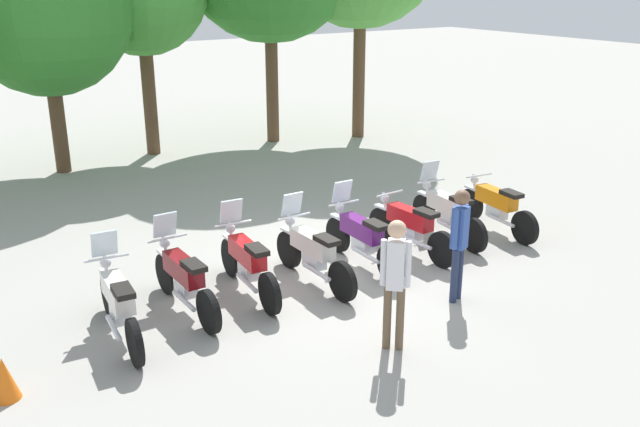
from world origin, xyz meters
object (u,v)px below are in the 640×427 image
object	(u,v)px
motorcycle_0	(118,303)
traffic_cone	(4,378)
motorcycle_7	(496,206)
person_1	(459,236)
motorcycle_1	(184,278)
motorcycle_2	(247,262)
person_0	(395,274)
tree_1	(44,9)
motorcycle_6	(447,212)
motorcycle_5	(410,226)
motorcycle_3	(313,252)
motorcycle_4	(362,237)

from	to	relation	value
motorcycle_0	traffic_cone	bearing A→B (deg)	119.02
motorcycle_7	person_1	bearing A→B (deg)	129.36
motorcycle_0	motorcycle_7	xyz separation A→B (m)	(7.42, 0.15, -0.01)
motorcycle_1	motorcycle_2	size ratio (longest dim) A/B	1.00
motorcycle_2	person_0	bearing A→B (deg)	-157.59
tree_1	person_1	bearing A→B (deg)	-73.20
tree_1	motorcycle_2	bearing A→B (deg)	-85.48
motorcycle_6	person_1	world-z (taller)	person_1
motorcycle_2	tree_1	distance (m)	9.44
motorcycle_1	motorcycle_5	size ratio (longest dim) A/B	1.00
motorcycle_7	motorcycle_1	bearing A→B (deg)	94.94
motorcycle_2	motorcycle_6	xyz separation A→B (m)	(4.24, 0.09, 0.00)
motorcycle_3	tree_1	distance (m)	9.78
motorcycle_2	tree_1	bearing A→B (deg)	9.02
motorcycle_5	person_1	xyz separation A→B (m)	(-0.63, -1.85, 0.54)
motorcycle_7	motorcycle_2	bearing A→B (deg)	94.32
motorcycle_6	person_1	distance (m)	2.71
motorcycle_7	traffic_cone	bearing A→B (deg)	101.46
motorcycle_3	motorcycle_5	size ratio (longest dim) A/B	1.00
motorcycle_0	person_0	size ratio (longest dim) A/B	1.20
person_0	motorcycle_7	bearing A→B (deg)	-17.69
motorcycle_7	tree_1	bearing A→B (deg)	39.87
motorcycle_0	motorcycle_7	world-z (taller)	motorcycle_0
motorcycle_1	motorcycle_4	distance (m)	3.18
motorcycle_3	motorcycle_6	xyz separation A→B (m)	(3.18, 0.31, 0.00)
motorcycle_1	motorcycle_6	distance (m)	5.31
motorcycle_1	motorcycle_2	world-z (taller)	same
person_0	motorcycle_1	bearing A→B (deg)	80.60
motorcycle_1	person_1	size ratio (longest dim) A/B	1.24
motorcycle_4	person_0	size ratio (longest dim) A/B	1.21
motorcycle_0	person_1	bearing A→B (deg)	-104.82
motorcycle_0	tree_1	bearing A→B (deg)	-4.10
motorcycle_4	motorcycle_7	xyz separation A→B (m)	(3.18, -0.05, -0.01)
motorcycle_2	motorcycle_3	distance (m)	1.08
person_1	tree_1	xyz separation A→B (m)	(-3.24, 10.73, 2.90)
motorcycle_6	person_0	bearing A→B (deg)	133.89
motorcycle_0	traffic_cone	distance (m)	1.77
motorcycle_1	person_1	xyz separation A→B (m)	(3.61, -1.93, 0.53)
person_1	motorcycle_1	bearing A→B (deg)	-139.71
motorcycle_0	motorcycle_5	distance (m)	5.30
motorcycle_3	motorcycle_1	bearing A→B (deg)	83.66
motorcycle_3	motorcycle_4	bearing A→B (deg)	-84.71
motorcycle_7	person_0	distance (m)	5.11
motorcycle_7	traffic_cone	world-z (taller)	motorcycle_7
motorcycle_4	person_0	bearing A→B (deg)	153.46
motorcycle_1	motorcycle_6	world-z (taller)	same
motorcycle_0	motorcycle_1	world-z (taller)	same
motorcycle_1	person_1	bearing A→B (deg)	-119.08
motorcycle_5	motorcycle_6	xyz separation A→B (m)	(1.07, 0.20, 0.01)
motorcycle_1	motorcycle_6	size ratio (longest dim) A/B	1.00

